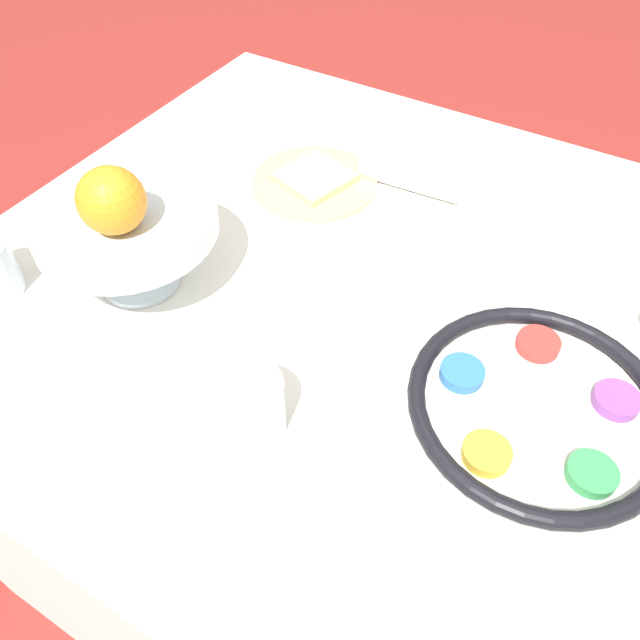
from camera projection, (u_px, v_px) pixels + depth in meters
ground_plane at (365, 537)px, 1.39m from camera, size 8.00×8.00×0.00m
dining_table at (376, 448)px, 1.11m from camera, size 1.18×0.97×0.77m
seder_plate at (538, 407)px, 0.69m from camera, size 0.29×0.29×0.03m
fruit_stand at (127, 227)px, 0.77m from camera, size 0.23×0.23×0.12m
orange_fruit at (111, 201)px, 0.71m from camera, size 0.08×0.08×0.08m
bread_plate at (314, 181)px, 0.99m from camera, size 0.20×0.20×0.02m
napkin_roll at (412, 177)px, 0.97m from camera, size 0.17×0.05×0.04m
cup_near at (248, 407)px, 0.66m from camera, size 0.08×0.08×0.08m
fork_left at (445, 602)px, 0.56m from camera, size 0.02×0.17×0.01m
fork_right at (415, 584)px, 0.57m from camera, size 0.03×0.17×0.01m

